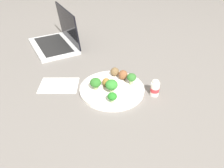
{
  "coord_description": "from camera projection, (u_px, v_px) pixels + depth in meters",
  "views": [
    {
      "loc": [
        0.05,
        -0.81,
        0.6
      ],
      "look_at": [
        0.0,
        0.0,
        0.04
      ],
      "focal_mm": 37.17,
      "sensor_mm": 36.0,
      "label": 1
    }
  ],
  "objects": [
    {
      "name": "broccoli_floret_back_left",
      "position": [
        96.0,
        83.0,
        0.97
      ],
      "size": [
        0.05,
        0.05,
        0.05
      ],
      "color": "#A4BD79",
      "rests_on": "plate"
    },
    {
      "name": "knife",
      "position": [
        60.0,
        86.0,
        1.02
      ],
      "size": [
        0.15,
        0.03,
        0.01
      ],
      "color": "white",
      "rests_on": "napkin"
    },
    {
      "name": "broccoli_floret_front_left",
      "position": [
        112.0,
        97.0,
        0.9
      ],
      "size": [
        0.04,
        0.04,
        0.04
      ],
      "color": "#99BB7D",
      "rests_on": "plate"
    },
    {
      "name": "ground_plane",
      "position": [
        112.0,
        91.0,
        1.01
      ],
      "size": [
        4.0,
        4.0,
        0.0
      ],
      "primitive_type": "plane",
      "color": "slate"
    },
    {
      "name": "broccoli_floret_mid_left",
      "position": [
        132.0,
        78.0,
        1.01
      ],
      "size": [
        0.04,
        0.04,
        0.05
      ],
      "color": "#A0BF7B",
      "rests_on": "plate"
    },
    {
      "name": "meatball_front_left",
      "position": [
        123.0,
        75.0,
        1.05
      ],
      "size": [
        0.04,
        0.04,
        0.04
      ],
      "primitive_type": "sphere",
      "color": "brown",
      "rests_on": "plate"
    },
    {
      "name": "yogurt_bottle",
      "position": [
        155.0,
        89.0,
        0.97
      ],
      "size": [
        0.04,
        0.04,
        0.07
      ],
      "color": "white",
      "rests_on": "ground_plane"
    },
    {
      "name": "meatball_mid_right",
      "position": [
        115.0,
        72.0,
        1.07
      ],
      "size": [
        0.04,
        0.04,
        0.04
      ],
      "primitive_type": "sphere",
      "color": "brown",
      "rests_on": "plate"
    },
    {
      "name": "plate",
      "position": [
        112.0,
        89.0,
        1.0
      ],
      "size": [
        0.28,
        0.28,
        0.02
      ],
      "primitive_type": "cylinder",
      "color": "white",
      "rests_on": "ground_plane"
    },
    {
      "name": "broccoli_floret_near_rim",
      "position": [
        111.0,
        85.0,
        0.95
      ],
      "size": [
        0.05,
        0.05,
        0.06
      ],
      "color": "#A3C47C",
      "rests_on": "plate"
    },
    {
      "name": "meatball_back_right",
      "position": [
        106.0,
        82.0,
        1.0
      ],
      "size": [
        0.04,
        0.04,
        0.04
      ],
      "primitive_type": "sphere",
      "color": "olive",
      "rests_on": "plate"
    },
    {
      "name": "laptop",
      "position": [
        58.0,
        40.0,
        1.35
      ],
      "size": [
        0.36,
        0.39,
        0.22
      ],
      "color": "silver",
      "rests_on": "ground_plane"
    },
    {
      "name": "napkin",
      "position": [
        59.0,
        85.0,
        1.04
      ],
      "size": [
        0.18,
        0.13,
        0.01
      ],
      "primitive_type": "cube",
      "rotation": [
        0.0,
        0.0,
        0.06
      ],
      "color": "white",
      "rests_on": "ground_plane"
    },
    {
      "name": "fork",
      "position": [
        61.0,
        82.0,
        1.05
      ],
      "size": [
        0.12,
        0.03,
        0.01
      ],
      "color": "silver",
      "rests_on": "napkin"
    }
  ]
}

